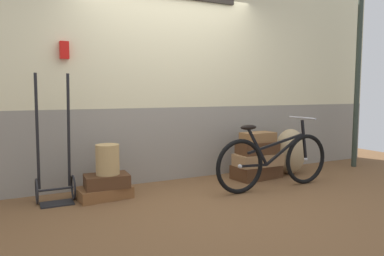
{
  "coord_description": "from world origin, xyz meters",
  "views": [
    {
      "loc": [
        -1.92,
        -3.72,
        1.2
      ],
      "look_at": [
        0.04,
        0.18,
        0.77
      ],
      "focal_mm": 33.67,
      "sensor_mm": 36.0,
      "label": 1
    }
  ],
  "objects_px": {
    "suitcase_0": "(104,192)",
    "suitcase_4": "(257,148)",
    "suitcase_1": "(107,181)",
    "suitcase_2": "(256,171)",
    "burlap_sack": "(290,151)",
    "suitcase_5": "(258,137)",
    "suitcase_3": "(258,160)",
    "bicycle": "(274,161)",
    "wicker_basket": "(108,159)",
    "luggage_trolley": "(55,172)"
  },
  "relations": [
    {
      "from": "suitcase_5",
      "to": "bicycle",
      "type": "bearing_deg",
      "value": -107.32
    },
    {
      "from": "suitcase_3",
      "to": "suitcase_4",
      "type": "bearing_deg",
      "value": 123.52
    },
    {
      "from": "suitcase_0",
      "to": "burlap_sack",
      "type": "height_order",
      "value": "burlap_sack"
    },
    {
      "from": "suitcase_5",
      "to": "wicker_basket",
      "type": "bearing_deg",
      "value": 177.46
    },
    {
      "from": "suitcase_0",
      "to": "burlap_sack",
      "type": "xyz_separation_m",
      "value": [
        2.75,
        0.02,
        0.27
      ]
    },
    {
      "from": "suitcase_3",
      "to": "suitcase_4",
      "type": "height_order",
      "value": "suitcase_4"
    },
    {
      "from": "suitcase_1",
      "to": "suitcase_2",
      "type": "relative_size",
      "value": 0.72
    },
    {
      "from": "suitcase_0",
      "to": "suitcase_5",
      "type": "xyz_separation_m",
      "value": [
        2.13,
        -0.02,
        0.52
      ]
    },
    {
      "from": "suitcase_4",
      "to": "luggage_trolley",
      "type": "bearing_deg",
      "value": -179.02
    },
    {
      "from": "suitcase_5",
      "to": "wicker_basket",
      "type": "xyz_separation_m",
      "value": [
        -2.09,
        -0.0,
        -0.14
      ]
    },
    {
      "from": "wicker_basket",
      "to": "burlap_sack",
      "type": "distance_m",
      "value": 2.71
    },
    {
      "from": "wicker_basket",
      "to": "suitcase_4",
      "type": "bearing_deg",
      "value": -0.23
    },
    {
      "from": "suitcase_5",
      "to": "burlap_sack",
      "type": "height_order",
      "value": "burlap_sack"
    },
    {
      "from": "suitcase_2",
      "to": "suitcase_5",
      "type": "relative_size",
      "value": 1.47
    },
    {
      "from": "suitcase_5",
      "to": "luggage_trolley",
      "type": "bearing_deg",
      "value": 175.04
    },
    {
      "from": "suitcase_2",
      "to": "burlap_sack",
      "type": "height_order",
      "value": "burlap_sack"
    },
    {
      "from": "suitcase_4",
      "to": "burlap_sack",
      "type": "bearing_deg",
      "value": 7.52
    },
    {
      "from": "suitcase_3",
      "to": "wicker_basket",
      "type": "relative_size",
      "value": 1.91
    },
    {
      "from": "luggage_trolley",
      "to": "burlap_sack",
      "type": "distance_m",
      "value": 3.26
    },
    {
      "from": "suitcase_5",
      "to": "bicycle",
      "type": "distance_m",
      "value": 0.58
    },
    {
      "from": "suitcase_4",
      "to": "luggage_trolley",
      "type": "relative_size",
      "value": 0.38
    },
    {
      "from": "suitcase_1",
      "to": "suitcase_3",
      "type": "height_order",
      "value": "suitcase_3"
    },
    {
      "from": "suitcase_4",
      "to": "bicycle",
      "type": "height_order",
      "value": "bicycle"
    },
    {
      "from": "suitcase_0",
      "to": "suitcase_3",
      "type": "bearing_deg",
      "value": -6.65
    },
    {
      "from": "suitcase_4",
      "to": "bicycle",
      "type": "bearing_deg",
      "value": -99.46
    },
    {
      "from": "suitcase_3",
      "to": "suitcase_5",
      "type": "bearing_deg",
      "value": 64.28
    },
    {
      "from": "suitcase_0",
      "to": "suitcase_4",
      "type": "relative_size",
      "value": 1.09
    },
    {
      "from": "suitcase_3",
      "to": "luggage_trolley",
      "type": "xyz_separation_m",
      "value": [
        -2.63,
        0.13,
        0.07
      ]
    },
    {
      "from": "suitcase_1",
      "to": "wicker_basket",
      "type": "height_order",
      "value": "wicker_basket"
    },
    {
      "from": "suitcase_4",
      "to": "suitcase_5",
      "type": "bearing_deg",
      "value": 37.1
    },
    {
      "from": "suitcase_0",
      "to": "suitcase_2",
      "type": "distance_m",
      "value": 2.14
    },
    {
      "from": "suitcase_0",
      "to": "bicycle",
      "type": "height_order",
      "value": "bicycle"
    },
    {
      "from": "suitcase_1",
      "to": "suitcase_2",
      "type": "distance_m",
      "value": 2.11
    },
    {
      "from": "luggage_trolley",
      "to": "bicycle",
      "type": "relative_size",
      "value": 0.83
    },
    {
      "from": "wicker_basket",
      "to": "suitcase_2",
      "type": "bearing_deg",
      "value": 0.78
    },
    {
      "from": "suitcase_4",
      "to": "bicycle",
      "type": "xyz_separation_m",
      "value": [
        -0.12,
        -0.5,
        -0.09
      ]
    },
    {
      "from": "suitcase_3",
      "to": "luggage_trolley",
      "type": "relative_size",
      "value": 0.47
    },
    {
      "from": "suitcase_2",
      "to": "burlap_sack",
      "type": "relative_size",
      "value": 1.02
    },
    {
      "from": "suitcase_3",
      "to": "burlap_sack",
      "type": "distance_m",
      "value": 0.63
    },
    {
      "from": "suitcase_0",
      "to": "wicker_basket",
      "type": "xyz_separation_m",
      "value": [
        0.04,
        -0.02,
        0.38
      ]
    },
    {
      "from": "suitcase_3",
      "to": "wicker_basket",
      "type": "xyz_separation_m",
      "value": [
        -2.08,
        0.02,
        0.18
      ]
    },
    {
      "from": "suitcase_0",
      "to": "luggage_trolley",
      "type": "xyz_separation_m",
      "value": [
        -0.51,
        0.09,
        0.27
      ]
    },
    {
      "from": "luggage_trolley",
      "to": "burlap_sack",
      "type": "xyz_separation_m",
      "value": [
        3.26,
        -0.08,
        -0.01
      ]
    },
    {
      "from": "suitcase_1",
      "to": "wicker_basket",
      "type": "xyz_separation_m",
      "value": [
        0.01,
        0.0,
        0.24
      ]
    },
    {
      "from": "suitcase_3",
      "to": "suitcase_5",
      "type": "height_order",
      "value": "suitcase_5"
    },
    {
      "from": "suitcase_1",
      "to": "bicycle",
      "type": "distance_m",
      "value": 2.04
    },
    {
      "from": "wicker_basket",
      "to": "bicycle",
      "type": "distance_m",
      "value": 2.03
    },
    {
      "from": "suitcase_4",
      "to": "suitcase_1",
      "type": "bearing_deg",
      "value": -176.62
    },
    {
      "from": "suitcase_3",
      "to": "wicker_basket",
      "type": "distance_m",
      "value": 2.09
    },
    {
      "from": "suitcase_0",
      "to": "suitcase_5",
      "type": "bearing_deg",
      "value": -6.02
    }
  ]
}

